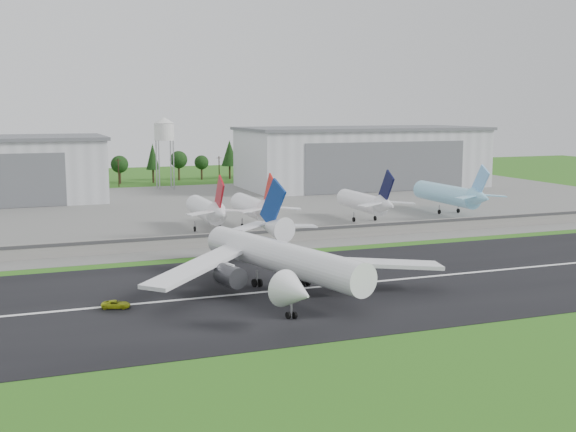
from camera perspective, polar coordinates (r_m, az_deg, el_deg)
name	(u,v)px	position (r m, az deg, el deg)	size (l,w,h in m)	color
ground	(394,295)	(130.84, 8.36, -6.22)	(600.00, 600.00, 0.00)	#245915
runway	(368,283)	(139.38, 6.37, -5.25)	(320.00, 60.00, 0.10)	black
runway_centerline	(368,282)	(139.37, 6.37, -5.22)	(220.00, 1.00, 0.02)	white
apron	(218,208)	(240.94, -5.53, 0.60)	(320.00, 150.00, 0.10)	slate
blast_fence	(286,235)	(179.41, -0.12, -1.52)	(240.00, 0.61, 3.50)	gray
hangar_east	(362,157)	(308.19, 5.84, 4.67)	(102.00, 47.00, 25.20)	silver
water_tower	(164,129)	(301.07, -9.76, 6.77)	(8.40, 8.40, 29.40)	#99999E
utility_poles	(170,185)	(318.35, -9.28, 2.44)	(230.00, 3.00, 12.00)	black
treeline	(164,182)	(333.00, -9.79, 2.69)	(320.00, 16.00, 22.00)	black
main_airliner	(283,265)	(131.02, -0.43, -3.91)	(55.18, 58.35, 18.17)	white
ground_vehicle	(116,304)	(124.27, -13.44, -6.80)	(2.19, 4.74, 1.32)	#B0C016
parked_jet_red_a	(208,210)	(194.87, -6.31, 0.48)	(7.36, 31.29, 16.49)	white
parked_jet_red_b	(256,207)	(198.54, -2.57, 0.68)	(7.36, 31.29, 16.55)	white
parked_jet_navy	(367,202)	(211.47, 6.27, 1.10)	(7.36, 31.29, 16.44)	white
parked_jet_skyblue	(452,195)	(231.85, 12.82, 1.66)	(7.36, 37.29, 16.83)	#8FD6F7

